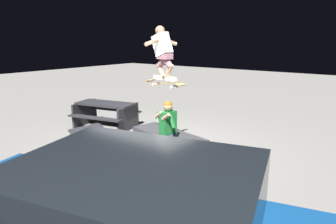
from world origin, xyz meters
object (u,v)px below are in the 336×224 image
kicker_ramp (94,138)px  ledge_box_main (168,142)px  picnic_table_back (106,111)px  skateboard (165,83)px  skater_airborne (163,51)px  trash_bin (199,171)px  person_sitting_on_ledge (164,129)px

kicker_ramp → ledge_box_main: bearing=-165.5°
picnic_table_back → skateboard: bearing=164.9°
ledge_box_main → skateboard: bearing=111.6°
skater_airborne → trash_bin: (-1.59, 1.08, -1.90)m
person_sitting_on_ledge → skateboard: 0.96m
skateboard → skater_airborne: skater_airborne is taller
ledge_box_main → kicker_ramp: bearing=14.5°
kicker_ramp → picnic_table_back: picnic_table_back is taller
kicker_ramp → picnic_table_back: 1.30m
skateboard → picnic_table_back: (2.80, -0.75, -1.14)m
ledge_box_main → skateboard: (-0.10, 0.26, 1.41)m
ledge_box_main → person_sitting_on_ledge: size_ratio=1.50×
skateboard → trash_bin: size_ratio=1.21×
person_sitting_on_ledge → trash_bin: bearing=148.3°
ledge_box_main → picnic_table_back: bearing=-10.4°
skater_airborne → kicker_ramp: bearing=7.6°
ledge_box_main → kicker_ramp: ledge_box_main is taller
kicker_ramp → trash_bin: trash_bin is taller
person_sitting_on_ledge → ledge_box_main: bearing=-62.5°
person_sitting_on_ledge → skater_airborne: bearing=-47.5°
ledge_box_main → trash_bin: trash_bin is taller
skater_airborne → skateboard: bearing=172.0°
kicker_ramp → picnic_table_back: bearing=-56.6°
skateboard → skater_airborne: 0.69m
person_sitting_on_ledge → skater_airborne: size_ratio=1.15×
person_sitting_on_ledge → trash_bin: size_ratio=1.51×
trash_bin → person_sitting_on_ledge: bearing=-31.7°
trash_bin → ledge_box_main: bearing=-39.0°
ledge_box_main → person_sitting_on_ledge: person_sitting_on_ledge is taller
kicker_ramp → skater_airborne: bearing=-172.4°
skater_airborne → picnic_table_back: (2.74, -0.75, -1.83)m
skateboard → picnic_table_back: skateboard is taller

